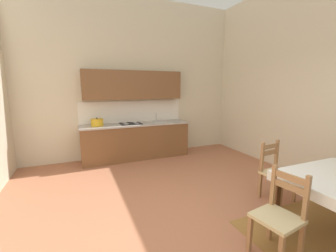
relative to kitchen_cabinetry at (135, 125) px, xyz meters
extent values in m
cube|color=#AD6B4C|center=(0.08, -3.01, -0.91)|extent=(6.09, 7.16, 0.10)
cube|color=beige|center=(0.08, 0.33, 1.15)|extent=(6.09, 0.12, 4.01)
cube|color=brown|center=(0.01, -0.04, -0.43)|extent=(2.66, 0.60, 0.86)
cube|color=#ADA8A3|center=(0.01, -0.05, 0.02)|extent=(2.69, 0.63, 0.04)
cube|color=white|center=(0.01, 0.26, 0.32)|extent=(2.66, 0.01, 0.55)
cube|color=brown|center=(0.01, 0.09, 0.99)|extent=(2.45, 0.34, 0.70)
cube|color=black|center=(0.01, -0.31, -0.81)|extent=(2.62, 0.02, 0.09)
cylinder|color=silver|center=(0.60, -0.04, 0.04)|extent=(0.34, 0.34, 0.02)
cylinder|color=silver|center=(0.60, 0.10, 0.15)|extent=(0.02, 0.02, 0.22)
cube|color=black|center=(-0.13, -0.04, 0.05)|extent=(0.52, 0.42, 0.01)
cylinder|color=silver|center=(-0.26, -0.14, 0.06)|extent=(0.11, 0.11, 0.01)
cylinder|color=silver|center=(0.00, -0.14, 0.06)|extent=(0.11, 0.11, 0.01)
cylinder|color=silver|center=(-0.26, 0.06, 0.06)|extent=(0.11, 0.11, 0.01)
cylinder|color=silver|center=(0.00, 0.06, 0.06)|extent=(0.11, 0.11, 0.01)
cylinder|color=gold|center=(-0.93, -0.06, 0.12)|extent=(0.28, 0.28, 0.15)
cylinder|color=gold|center=(-0.93, -0.06, 0.20)|extent=(0.29, 0.29, 0.02)
sphere|color=black|center=(-0.93, -0.06, 0.23)|extent=(0.04, 0.04, 0.04)
cube|color=#56331C|center=(0.92, -3.50, -0.49)|extent=(0.07, 0.07, 0.73)
cube|color=#56331C|center=(2.06, -3.51, -0.49)|extent=(0.07, 0.07, 0.73)
cube|color=white|center=(1.49, -3.41, -0.17)|extent=(1.32, 0.02, 0.12)
cube|color=white|center=(0.83, -3.89, -0.17)|extent=(0.01, 0.97, 0.12)
cube|color=#D1BC89|center=(1.54, -3.00, -0.43)|extent=(0.46, 0.46, 0.04)
cube|color=#A3754C|center=(1.74, -3.16, -0.65)|extent=(0.05, 0.05, 0.41)
cube|color=#A3754C|center=(1.38, -3.20, -0.65)|extent=(0.05, 0.05, 0.41)
cube|color=#A3754C|center=(1.70, -2.80, -0.39)|extent=(0.05, 0.05, 0.93)
cube|color=#A3754C|center=(1.34, -2.84, -0.39)|extent=(0.05, 0.05, 0.93)
cube|color=#A3754C|center=(1.52, -2.82, -0.01)|extent=(0.32, 0.06, 0.07)
cube|color=#A3754C|center=(1.52, -2.82, -0.12)|extent=(0.32, 0.06, 0.07)
cube|color=#D1BC89|center=(0.52, -3.85, -0.43)|extent=(0.47, 0.47, 0.04)
cube|color=#A3754C|center=(0.31, -3.70, -0.65)|extent=(0.05, 0.05, 0.41)
cube|color=#A3754C|center=(0.72, -4.01, -0.39)|extent=(0.05, 0.05, 0.93)
cube|color=#A3754C|center=(0.67, -3.65, -0.39)|extent=(0.05, 0.05, 0.93)
cube|color=#A3754C|center=(0.69, -3.83, -0.01)|extent=(0.07, 0.32, 0.07)
cube|color=#A3754C|center=(0.69, -3.83, -0.12)|extent=(0.07, 0.32, 0.07)
camera|label=1|loc=(-1.36, -5.32, 0.93)|focal=23.23mm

